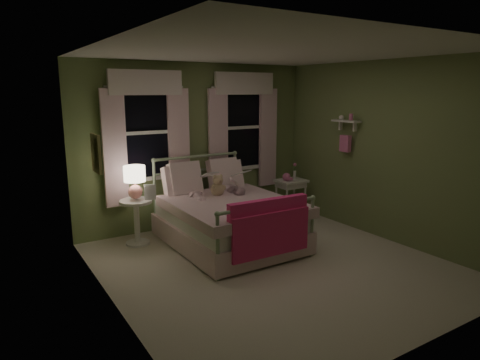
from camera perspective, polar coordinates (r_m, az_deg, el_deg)
room_shell at (r=5.18m, az=4.67°, el=2.18°), size 4.20×4.20×4.20m
bed at (r=6.12m, az=-1.74°, el=-5.08°), size 1.58×2.04×1.18m
pink_throw at (r=5.23m, az=3.98°, el=-5.48°), size 1.10×0.17×0.71m
child_left at (r=6.21m, az=-5.97°, el=0.47°), size 0.31×0.24×0.75m
child_right at (r=6.47m, az=-1.53°, el=1.06°), size 0.39×0.31×0.77m
book_left at (r=5.99m, az=-4.92°, el=0.22°), size 0.21×0.14×0.26m
book_right at (r=6.27m, az=-0.36°, el=0.39°), size 0.22×0.17×0.26m
teddy_bear at (r=6.24m, az=-2.99°, el=-0.89°), size 0.24×0.20×0.32m
nightstand_left at (r=6.27m, az=-13.63°, el=-4.66°), size 0.46×0.46×0.65m
table_lamp at (r=6.15m, az=-13.87°, el=0.14°), size 0.30×0.30×0.47m
book_nightstand at (r=6.17m, az=-12.62°, el=-2.59°), size 0.22×0.26×0.02m
nightstand_right at (r=7.48m, az=6.79°, el=-0.71°), size 0.50×0.40×0.64m
pink_toy at (r=7.38m, az=6.24°, el=0.39°), size 0.14×0.19×0.14m
bud_vase at (r=7.54m, az=7.31°, el=1.24°), size 0.06×0.06×0.28m
window_left at (r=6.52m, az=-12.29°, el=6.80°), size 1.34×0.13×1.96m
window_right at (r=7.28m, az=0.48°, el=7.56°), size 1.34×0.13×1.96m
wall_shelf at (r=6.92m, az=13.91°, el=6.18°), size 0.15×0.50×0.60m
framed_picture at (r=4.86m, az=-18.60°, el=3.36°), size 0.03×0.32×0.42m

